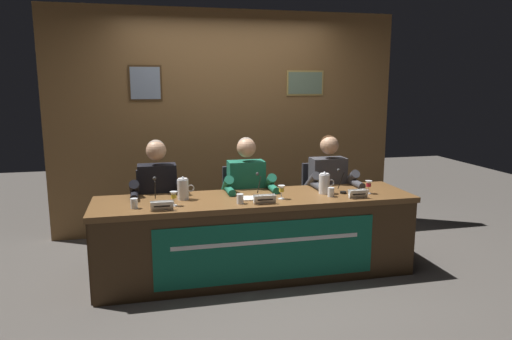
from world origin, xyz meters
TOP-DOWN VIEW (x-y plane):
  - ground_plane at (0.00, 0.00)m, footprint 12.00×12.00m
  - wall_back_panelled at (-0.00, 1.48)m, footprint 4.11×0.14m
  - conference_table at (0.00, -0.11)m, footprint 2.91×0.74m
  - chair_left at (-0.87, 0.55)m, footprint 0.44×0.44m
  - panelist_left at (-0.87, 0.35)m, footprint 0.51×0.48m
  - nameplate_left at (-0.85, -0.27)m, footprint 0.18×0.06m
  - juice_glass_left at (-0.75, -0.15)m, footprint 0.06×0.06m
  - water_cup_left at (-1.07, -0.16)m, footprint 0.06×0.06m
  - microphone_left at (-0.90, -0.01)m, footprint 0.06×0.17m
  - chair_center at (0.00, 0.55)m, footprint 0.44×0.44m
  - panelist_center at (0.00, 0.35)m, footprint 0.51×0.48m
  - nameplate_center at (0.02, -0.26)m, footprint 0.19×0.06m
  - juice_glass_center at (0.21, -0.13)m, footprint 0.06×0.06m
  - water_cup_center at (-0.19, -0.20)m, footprint 0.06×0.06m
  - microphone_center at (0.03, -0.02)m, footprint 0.06×0.17m
  - chair_right at (0.87, 0.55)m, footprint 0.44×0.44m
  - panelist_right at (0.87, 0.35)m, footprint 0.51×0.48m
  - nameplate_right at (0.89, -0.25)m, footprint 0.18×0.06m
  - juice_glass_right at (1.06, -0.11)m, footprint 0.06×0.06m
  - water_cup_right at (0.67, -0.15)m, footprint 0.06×0.06m
  - microphone_right at (0.83, -0.02)m, footprint 0.06×0.17m
  - water_pitcher_left_side at (-0.65, 0.06)m, footprint 0.15×0.10m
  - water_pitcher_right_side at (0.66, -0.01)m, footprint 0.15×0.10m
  - document_stack_center at (-0.05, -0.06)m, footprint 0.23×0.18m

SIDE VIEW (x-z plane):
  - ground_plane at x=0.00m, z-range 0.00..0.00m
  - chair_left at x=-0.87m, z-range -0.01..0.91m
  - chair_center at x=0.00m, z-range -0.01..0.91m
  - chair_right at x=0.87m, z-range -0.01..0.91m
  - conference_table at x=0.00m, z-range 0.13..0.87m
  - panelist_left at x=-0.87m, z-range 0.10..1.35m
  - panelist_center at x=0.00m, z-range 0.10..1.35m
  - panelist_right at x=0.87m, z-range 0.10..1.35m
  - document_stack_center at x=-0.05m, z-range 0.74..0.76m
  - water_cup_left at x=-1.07m, z-range 0.74..0.82m
  - water_cup_center at x=-0.19m, z-range 0.74..0.82m
  - water_cup_right at x=0.67m, z-range 0.74..0.82m
  - nameplate_left at x=-0.85m, z-range 0.74..0.82m
  - nameplate_center at x=0.02m, z-range 0.74..0.82m
  - nameplate_right at x=0.89m, z-range 0.74..0.82m
  - microphone_left at x=-0.90m, z-range 0.71..0.93m
  - microphone_center at x=0.03m, z-range 0.71..0.93m
  - microphone_right at x=0.83m, z-range 0.71..0.93m
  - juice_glass_left at x=-0.75m, z-range 0.77..0.89m
  - juice_glass_center at x=0.21m, z-range 0.77..0.89m
  - juice_glass_right at x=1.06m, z-range 0.77..0.89m
  - water_pitcher_left_side at x=-0.65m, z-range 0.73..0.94m
  - water_pitcher_right_side at x=0.66m, z-range 0.73..0.94m
  - wall_back_panelled at x=0.00m, z-range 0.00..2.60m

